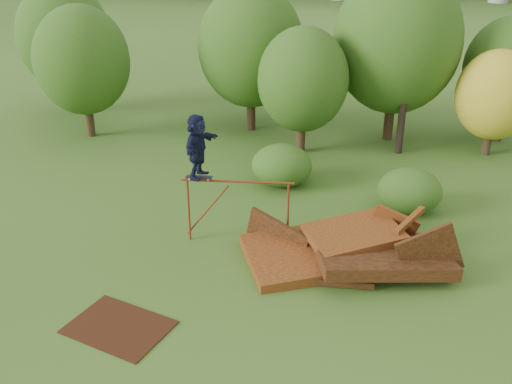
# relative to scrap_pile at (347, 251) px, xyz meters

# --- Properties ---
(ground) EXTENTS (240.00, 240.00, 0.00)m
(ground) POSITION_rel_scrap_pile_xyz_m (-1.62, -1.51, -0.34)
(ground) COLOR #2D5116
(ground) RESTS_ON ground
(scrap_pile) EXTENTS (5.71, 3.63, 1.82)m
(scrap_pile) POSITION_rel_scrap_pile_xyz_m (0.00, 0.00, 0.00)
(scrap_pile) COLOR #411D0B
(scrap_pile) RESTS_ON ground
(grind_rail) EXTENTS (2.97, 0.28, 1.82)m
(grind_rail) POSITION_rel_scrap_pile_xyz_m (-2.93, 0.65, 0.99)
(grind_rail) COLOR maroon
(grind_rail) RESTS_ON ground
(skateboard) EXTENTS (0.71, 0.24, 0.07)m
(skateboard) POSITION_rel_scrap_pile_xyz_m (-3.95, 0.58, 1.54)
(skateboard) COLOR black
(skateboard) RESTS_ON grind_rail
(skater) EXTENTS (0.79, 1.64, 1.69)m
(skater) POSITION_rel_scrap_pile_xyz_m (-3.95, 0.58, 2.40)
(skater) COLOR black
(skater) RESTS_ON skateboard
(flat_plate) EXTENTS (2.48, 2.10, 0.03)m
(flat_plate) POSITION_rel_scrap_pile_xyz_m (-4.81, -3.40, -0.33)
(flat_plate) COLOR #32180A
(flat_plate) RESTS_ON ground
(tree_0) EXTENTS (3.71, 3.71, 5.23)m
(tree_0) POSITION_rel_scrap_pile_xyz_m (-10.52, 8.29, 2.75)
(tree_0) COLOR black
(tree_0) RESTS_ON ground
(tree_1) EXTENTS (4.26, 4.26, 5.92)m
(tree_1) POSITION_rel_scrap_pile_xyz_m (-4.13, 10.12, 3.12)
(tree_1) COLOR black
(tree_1) RESTS_ON ground
(tree_2) EXTENTS (3.34, 3.34, 4.70)m
(tree_2) POSITION_rel_scrap_pile_xyz_m (-1.83, 7.80, 2.43)
(tree_2) COLOR black
(tree_2) RESTS_ON ground
(tree_3) EXTENTS (4.82, 4.82, 6.69)m
(tree_3) POSITION_rel_scrap_pile_xyz_m (1.53, 9.77, 3.57)
(tree_3) COLOR black
(tree_3) RESTS_ON ground
(tree_4) EXTENTS (2.85, 2.85, 3.94)m
(tree_4) POSITION_rel_scrap_pile_xyz_m (5.12, 8.57, 1.95)
(tree_4) COLOR black
(tree_4) RESTS_ON ground
(tree_5) EXTENTS (3.49, 3.49, 4.91)m
(tree_5) POSITION_rel_scrap_pile_xyz_m (5.89, 10.23, 2.55)
(tree_5) COLOR black
(tree_5) RESTS_ON ground
(tree_6) EXTENTS (4.12, 4.12, 5.76)m
(tree_6) POSITION_rel_scrap_pile_xyz_m (-12.75, 11.49, 3.04)
(tree_6) COLOR black
(tree_6) RESTS_ON ground
(shrub_left) EXTENTS (2.00, 1.85, 1.38)m
(shrub_left) POSITION_rel_scrap_pile_xyz_m (-2.20, 4.60, 0.35)
(shrub_left) COLOR #264B14
(shrub_left) RESTS_ON ground
(shrub_right) EXTENTS (1.91, 1.75, 1.36)m
(shrub_right) POSITION_rel_scrap_pile_xyz_m (1.80, 3.24, 0.33)
(shrub_right) COLOR #264B14
(shrub_right) RESTS_ON ground
(utility_pole) EXTENTS (1.40, 0.28, 10.01)m
(utility_pole) POSITION_rel_scrap_pile_xyz_m (1.86, 8.24, 4.74)
(utility_pole) COLOR black
(utility_pole) RESTS_ON ground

